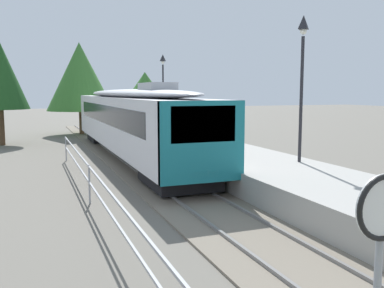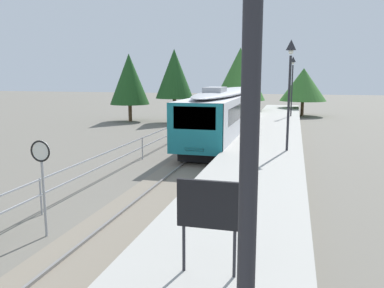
# 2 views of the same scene
# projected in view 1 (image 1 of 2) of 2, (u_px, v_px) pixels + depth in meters

# --- Properties ---
(ground_plane) EXTENTS (160.00, 160.00, 0.00)m
(ground_plane) POSITION_uv_depth(u_px,v_px,m) (95.00, 196.00, 14.40)
(ground_plane) COLOR #6B665B
(track_rails) EXTENTS (3.20, 60.00, 0.14)m
(track_rails) POSITION_uv_depth(u_px,v_px,m) (178.00, 188.00, 15.46)
(track_rails) COLOR slate
(track_rails) RESTS_ON ground
(commuter_train) EXTENTS (2.82, 20.11, 3.74)m
(commuter_train) POSITION_uv_depth(u_px,v_px,m) (131.00, 118.00, 22.20)
(commuter_train) COLOR silver
(commuter_train) RESTS_ON track_rails
(station_platform) EXTENTS (3.90, 60.00, 0.90)m
(station_platform) POSITION_uv_depth(u_px,v_px,m) (257.00, 171.00, 16.56)
(station_platform) COLOR #A8A59E
(station_platform) RESTS_ON ground
(platform_lamp_mid_platform) EXTENTS (0.34, 0.34, 5.35)m
(platform_lamp_mid_platform) POSITION_uv_depth(u_px,v_px,m) (302.00, 61.00, 15.43)
(platform_lamp_mid_platform) COLOR #232328
(platform_lamp_mid_platform) RESTS_ON station_platform
(platform_lamp_far_end) EXTENTS (0.34, 0.34, 5.35)m
(platform_lamp_far_end) POSITION_uv_depth(u_px,v_px,m) (163.00, 77.00, 31.45)
(platform_lamp_far_end) COLOR #232328
(platform_lamp_far_end) RESTS_ON station_platform
(speed_limit_sign) EXTENTS (0.61, 0.10, 2.81)m
(speed_limit_sign) POSITION_uv_depth(u_px,v_px,m) (381.00, 248.00, 3.78)
(speed_limit_sign) COLOR #9EA0A5
(speed_limit_sign) RESTS_ON ground
(tree_behind_carpark) EXTENTS (5.39, 5.39, 7.45)m
(tree_behind_carpark) POSITION_uv_depth(u_px,v_px,m) (80.00, 77.00, 34.28)
(tree_behind_carpark) COLOR brown
(tree_behind_carpark) RESTS_ON ground
(tree_behind_station_far) EXTENTS (5.23, 5.23, 5.40)m
(tree_behind_station_far) POSITION_uv_depth(u_px,v_px,m) (145.00, 91.00, 41.02)
(tree_behind_station_far) COLOR brown
(tree_behind_station_far) RESTS_ON ground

